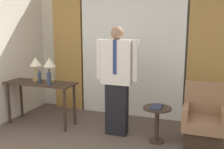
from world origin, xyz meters
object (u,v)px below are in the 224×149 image
Objects in this scene: desk at (41,89)px; book at (156,107)px; person at (117,78)px; side_table at (157,119)px; bottle_by_lamp at (49,79)px; table_lamp_right at (49,64)px; armchair at (204,123)px; table_lamp_left at (36,63)px; bottle_near_edge at (40,77)px.

desk is 5.19× the size of book.
person reaches higher than book.
person is (1.45, 0.04, 0.31)m from desk.
side_table is at bearing -1.13° from desk.
bottle_by_lamp is 1.17m from person.
table_lamp_right is 2.04m from book.
bottle_by_lamp is at bearing -177.26° from book.
armchair is (2.65, 0.01, -0.77)m from table_lamp_right.
desk is 2.95× the size of table_lamp_right.
person reaches higher than bottle_by_lamp.
table_lamp_left reaches higher than desk.
table_lamp_right is 2.11m from side_table.
desk is 2.11m from book.
armchair is (2.80, 0.12, -0.32)m from desk.
bottle_near_edge is 2.84m from armchair.
table_lamp_left is at bearing 145.56° from desk.
desk is at bearing 152.27° from bottle_by_lamp.
table_lamp_right is 1.76× the size of book.
desk is at bearing -178.49° from person.
side_table is (2.12, -0.04, -0.27)m from desk.
desk is 4.73× the size of bottle_by_lamp.
book is at bearing -4.89° from table_lamp_right.
bottle_by_lamp is 0.15× the size of person.
armchair is at bearing 2.95° from bottle_near_edge.
bottle_by_lamp is at bearing -176.48° from side_table.
bottle_near_edge reaches higher than armchair.
person reaches higher than side_table.
table_lamp_right is at bearing 175.88° from side_table.
table_lamp_right is 1.91× the size of bottle_near_edge.
side_table is at bearing -0.36° from bottle_near_edge.
desk is 2.14m from side_table.
book is at bearing -1.83° from desk.
table_lamp_right reaches higher than book.
armchair is at bearing 2.35° from desk.
table_lamp_left reaches higher than bottle_near_edge.
table_lamp_left is 1.00× the size of table_lamp_right.
bottle_by_lamp is (0.44, -0.26, -0.21)m from table_lamp_left.
bottle_by_lamp is 0.30× the size of armchair.
desk reaches higher than side_table.
table_lamp_right is 1.60× the size of bottle_by_lamp.
desk reaches higher than book.
bottle_by_lamp is 2.58m from armchair.
bottle_by_lamp is at bearing -59.95° from table_lamp_right.
table_lamp_right is 0.36m from bottle_by_lamp.
table_lamp_left reaches higher than side_table.
bottle_by_lamp is 1.10× the size of book.
table_lamp_right is (0.29, 0.00, 0.00)m from table_lamp_left.
table_lamp_left is 0.79× the size of side_table.
armchair is 0.69m from side_table.
table_lamp_left reaches higher than book.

